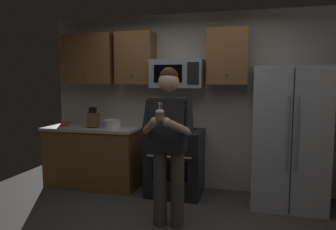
% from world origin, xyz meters
% --- Properties ---
extents(wall_back, '(4.40, 0.10, 2.60)m').
position_xyz_m(wall_back, '(0.00, 1.75, 1.30)').
color(wall_back, beige).
rests_on(wall_back, ground).
extents(oven_range, '(0.76, 0.70, 0.93)m').
position_xyz_m(oven_range, '(-0.15, 1.36, 0.46)').
color(oven_range, black).
rests_on(oven_range, ground).
extents(microwave, '(0.74, 0.41, 0.40)m').
position_xyz_m(microwave, '(-0.15, 1.48, 1.72)').
color(microwave, '#9EA0A5').
extents(refrigerator, '(0.90, 0.75, 1.80)m').
position_xyz_m(refrigerator, '(1.35, 1.32, 0.90)').
color(refrigerator, '#B7BABF').
rests_on(refrigerator, ground).
extents(cabinet_row_upper, '(2.78, 0.36, 0.76)m').
position_xyz_m(cabinet_row_upper, '(-0.72, 1.53, 1.95)').
color(cabinet_row_upper, brown).
extents(counter_left, '(1.44, 0.66, 0.92)m').
position_xyz_m(counter_left, '(-1.45, 1.38, 0.46)').
color(counter_left, brown).
rests_on(counter_left, ground).
extents(knife_block, '(0.16, 0.15, 0.32)m').
position_xyz_m(knife_block, '(-1.41, 1.33, 1.04)').
color(knife_block, brown).
rests_on(knife_block, counter_left).
extents(bowl_large_white, '(0.27, 0.27, 0.12)m').
position_xyz_m(bowl_large_white, '(-1.11, 1.34, 0.99)').
color(bowl_large_white, white).
rests_on(bowl_large_white, counter_left).
extents(bowl_small_colored, '(0.14, 0.14, 0.07)m').
position_xyz_m(bowl_small_colored, '(-1.91, 1.36, 0.96)').
color(bowl_small_colored, '#B24C3F').
rests_on(bowl_small_colored, counter_left).
extents(person, '(0.60, 0.48, 1.76)m').
position_xyz_m(person, '(0.01, 0.33, 1.00)').
color(person, '#4C4742').
rests_on(person, ground).
extents(cupcake, '(0.09, 0.09, 0.17)m').
position_xyz_m(cupcake, '(0.01, 0.00, 1.29)').
color(cupcake, '#A87F56').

